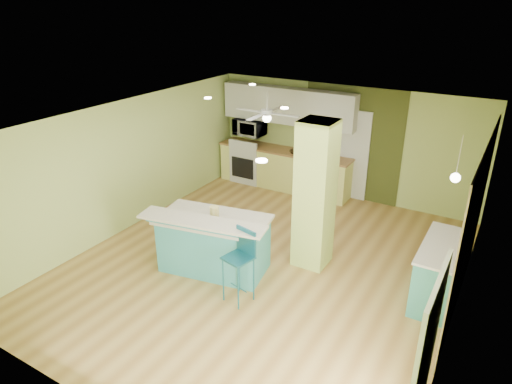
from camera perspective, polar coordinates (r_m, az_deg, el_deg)
floor at (r=7.90m, az=1.05°, el=-9.09°), size 6.00×7.00×0.01m
ceiling at (r=6.89m, az=1.20°, el=8.82°), size 6.00×7.00×0.01m
wall_back at (r=10.31m, az=10.87°, el=6.13°), size 6.00×0.01×2.50m
wall_front at (r=5.00m, az=-19.97°, el=-15.00°), size 6.00×0.01×2.50m
wall_left at (r=9.06m, az=-15.66°, el=3.25°), size 0.01×7.00×2.50m
wall_right at (r=6.53m, az=24.83°, el=-6.21°), size 0.01×7.00×2.50m
wood_panel at (r=7.07m, az=25.34°, el=-4.04°), size 0.02×3.40×2.50m
olive_accent at (r=10.23m, az=11.88°, el=5.91°), size 2.20×0.02×2.50m
interior_door at (r=10.28m, az=11.72°, el=4.55°), size 0.82×0.05×2.00m
french_door at (r=4.75m, az=20.02°, el=-20.58°), size 0.04×1.08×2.10m
column at (r=7.45m, az=7.37°, el=-0.44°), size 0.55×0.55×2.50m
kitchen_run at (r=10.78m, az=3.51°, el=2.90°), size 3.25×0.63×0.94m
stove at (r=11.21m, az=-0.83°, el=3.70°), size 0.76×0.66×1.08m
upper_cabinets at (r=10.46m, az=4.02°, el=10.71°), size 3.20×0.34×0.80m
microwave at (r=10.95m, az=-0.83°, el=8.11°), size 0.70×0.48×0.39m
ceiling_fan at (r=9.20m, az=1.38°, el=9.82°), size 1.41×1.41×0.61m
pendant_lamp at (r=6.99m, az=23.66°, el=1.67°), size 0.14×0.14×0.69m
wall_decor at (r=7.13m, az=25.76°, el=-1.20°), size 0.03×0.90×0.70m
peninsula at (r=7.56m, az=-5.34°, el=-6.30°), size 2.08×1.41×1.09m
bar_stool at (r=6.71m, az=-1.81°, el=-7.77°), size 0.46×0.46×1.15m
side_counter at (r=7.39m, az=21.99°, el=-9.27°), size 0.60×1.42×0.92m
fruit_bowl at (r=10.40m, az=4.96°, el=5.02°), size 0.33×0.33×0.07m
canister at (r=7.36m, az=-5.22°, el=-2.49°), size 0.15×0.15×0.19m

